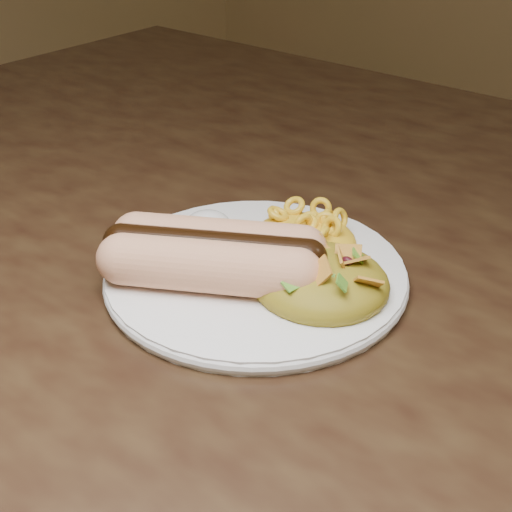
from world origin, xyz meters
The scene contains 7 objects.
table centered at (0.00, 0.00, 0.66)m, with size 1.60×0.90×0.75m.
plate centered at (-0.12, -0.10, 0.76)m, with size 0.23×0.23×0.01m, color white.
hotdog centered at (-0.13, -0.13, 0.78)m, with size 0.14×0.13×0.04m.
mac_and_cheese centered at (-0.11, -0.05, 0.78)m, with size 0.09×0.08×0.03m, color yellow.
sour_cream centered at (-0.18, -0.09, 0.77)m, with size 0.04×0.04×0.02m, color white.
taco_salad centered at (-0.06, -0.10, 0.78)m, with size 0.10×0.10×0.05m.
fork centered at (-0.12, -0.06, 0.75)m, with size 0.02×0.15×0.00m, color silver.
Camera 1 is at (0.18, -0.47, 1.05)m, focal length 50.00 mm.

